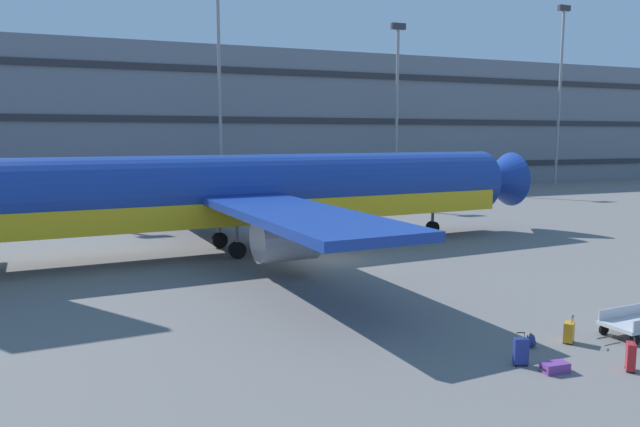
# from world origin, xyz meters

# --- Properties ---
(ground_plane) EXTENTS (600.00, 600.00, 0.00)m
(ground_plane) POSITION_xyz_m (0.00, 0.00, 0.00)
(ground_plane) COLOR slate
(terminal_structure) EXTENTS (164.45, 19.94, 16.73)m
(terminal_structure) POSITION_xyz_m (0.00, 48.62, 8.37)
(terminal_structure) COLOR slate
(terminal_structure) RESTS_ON ground_plane
(airliner) EXTENTS (39.60, 31.97, 11.30)m
(airliner) POSITION_xyz_m (-3.50, 3.51, 3.27)
(airliner) COLOR navy
(airliner) RESTS_ON ground_plane
(light_mast_center_left) EXTENTS (1.80, 0.50, 23.66)m
(light_mast_center_left) POSITION_xyz_m (1.56, 34.56, 13.55)
(light_mast_center_left) COLOR gray
(light_mast_center_left) RESTS_ON ground_plane
(light_mast_center_right) EXTENTS (1.80, 0.50, 19.62)m
(light_mast_center_right) POSITION_xyz_m (22.80, 34.56, 11.47)
(light_mast_center_right) COLOR gray
(light_mast_center_right) RESTS_ON ground_plane
(light_mast_right) EXTENTS (1.80, 0.50, 23.55)m
(light_mast_right) POSITION_xyz_m (47.31, 34.56, 13.49)
(light_mast_right) COLOR gray
(light_mast_right) RESTS_ON ground_plane
(suitcase_silver) EXTENTS (0.44, 0.33, 0.95)m
(suitcase_silver) POSITION_xyz_m (-0.13, -15.46, 0.42)
(suitcase_silver) COLOR navy
(suitcase_silver) RESTS_ON ground_plane
(suitcase_upright) EXTENTS (0.79, 0.46, 0.27)m
(suitcase_upright) POSITION_xyz_m (0.44, -16.18, 0.14)
(suitcase_upright) COLOR #72388C
(suitcase_upright) RESTS_ON ground_plane
(suitcase_teal) EXTENTS (0.52, 0.49, 0.88)m
(suitcase_teal) POSITION_xyz_m (2.52, -14.51, 0.35)
(suitcase_teal) COLOR orange
(suitcase_teal) RESTS_ON ground_plane
(suitcase_laid_flat) EXTENTS (0.43, 0.45, 0.95)m
(suitcase_laid_flat) POSITION_xyz_m (2.43, -16.85, 0.42)
(suitcase_laid_flat) COLOR #B21E23
(suitcase_laid_flat) RESTS_ON ground_plane
(backpack_orange) EXTENTS (0.37, 0.33, 0.47)m
(backpack_orange) POSITION_xyz_m (1.14, -14.45, 0.20)
(backpack_orange) COLOR navy
(backpack_orange) RESTS_ON ground_plane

